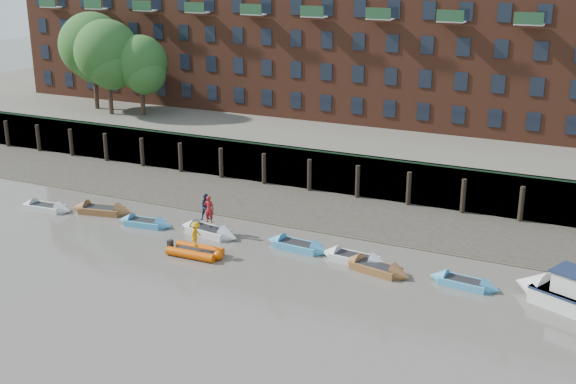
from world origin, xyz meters
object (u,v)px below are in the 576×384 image
Objects in this scene: rowboat_0 at (46,207)px; person_rower_a at (209,209)px; rowboat_3 at (209,231)px; person_rib_crew at (196,235)px; person_rower_b at (207,207)px; rowboat_7 at (464,283)px; rowboat_5 at (354,259)px; rowboat_2 at (145,223)px; motor_launch at (565,294)px; rowboat_6 at (376,268)px; rowboat_1 at (102,210)px; rib_tender at (197,252)px; rowboat_4 at (298,246)px.

rowboat_0 is 2.37× the size of person_rower_a.
person_rib_crew reaches higher than rowboat_3.
person_rower_b is 1.11× the size of person_rib_crew.
person_rower_b is (-0.26, 0.28, 1.58)m from rowboat_3.
rowboat_0 is 30.20m from rowboat_7.
person_rib_crew reaches higher than rowboat_5.
motor_launch is (27.07, -0.12, 0.48)m from rowboat_2.
person_rib_crew is at bearing -155.07° from rowboat_5.
rowboat_6 is at bearing -171.15° from rowboat_7.
rowboat_6 is 11.94m from person_rower_a.
rowboat_1 is 4.36m from rowboat_2.
rowboat_6 is at bearing 11.72° from rib_tender.
rowboat_0 is 1.05× the size of rowboat_7.
rowboat_7 is 2.54× the size of person_rib_crew.
person_rower_a is at bearing -0.47° from rowboat_0.
rowboat_0 reaches higher than rib_tender.
rowboat_4 is at bearing -0.78° from rowboat_0.
rowboat_6 is 0.67× the size of motor_launch.
motor_launch is 3.76× the size of person_rower_a.
person_rower_b is 3.93m from person_rib_crew.
rowboat_3 is at bearing -172.82° from rowboat_4.
rowboat_3 reaches higher than rowboat_4.
rowboat_2 is 21.81m from rowboat_7.
rowboat_0 is at bearing 177.52° from rowboat_2.
rowboat_6 reaches higher than rowboat_7.
person_rib_crew reaches higher than rowboat_2.
rowboat_1 is at bearing -175.49° from rowboat_4.
rowboat_5 is at bearing 19.82° from motor_launch.
rowboat_0 is 14.67m from person_rib_crew.
person_rower_b is (-22.51, 0.85, 1.13)m from motor_launch.
rowboat_5 is 1.28× the size of rib_tender.
rowboat_4 reaches higher than rowboat_7.
rowboat_2 is 4.85m from rowboat_3.
rowboat_6 is (16.74, -0.35, 0.02)m from rowboat_2.
person_rower_a is at bearing 107.47° from rib_tender.
person_rower_a reaches higher than rowboat_0.
rowboat_1 is at bearing 164.54° from rowboat_2.
rib_tender is 1.13m from person_rib_crew.
person_rower_b reaches higher than rowboat_3.
rowboat_1 reaches higher than rowboat_5.
person_rib_crew is at bearing 99.62° from person_rower_a.
person_rower_b is (-6.63, -0.04, 1.59)m from rowboat_4.
rowboat_0 is 23.53m from rowboat_5.
rowboat_2 is at bearing -169.40° from rowboat_6.
person_rower_b reaches higher than rowboat_2.
rowboat_6 is (1.62, -0.77, -0.00)m from rowboat_5.
rib_tender is at bearing -110.24° from person_rower_b.
rowboat_7 is at bearing 169.58° from person_rower_a.
person_rower_a reaches higher than rowboat_2.
rowboat_3 is 2.96× the size of person_rib_crew.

